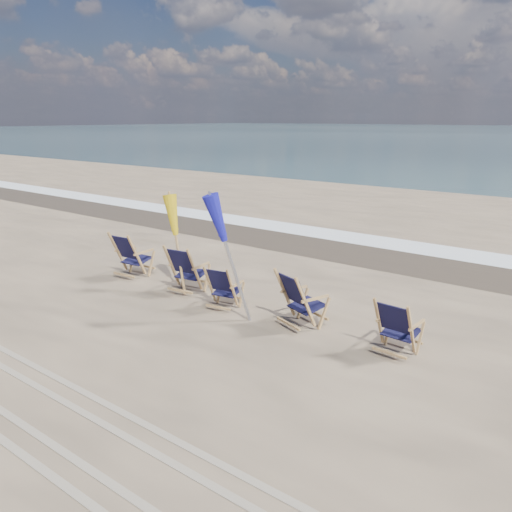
# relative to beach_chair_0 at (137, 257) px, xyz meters

# --- Properties ---
(surf_foam) EXTENTS (200.00, 1.40, 0.01)m
(surf_foam) POSITION_rel_beach_chair_0_xyz_m (2.85, 6.82, -0.55)
(surf_foam) COLOR silver
(surf_foam) RESTS_ON ground
(wet_sand_strip) EXTENTS (200.00, 2.60, 0.00)m
(wet_sand_strip) POSITION_rel_beach_chair_0_xyz_m (2.85, 5.32, -0.56)
(wet_sand_strip) COLOR #42362A
(wet_sand_strip) RESTS_ON ground
(tire_tracks) EXTENTS (80.00, 1.30, 0.01)m
(tire_tracks) POSITION_rel_beach_chair_0_xyz_m (2.85, -4.28, -0.55)
(tire_tracks) COLOR gray
(tire_tracks) RESTS_ON ground
(beach_chair_0) EXTENTS (0.77, 0.85, 1.11)m
(beach_chair_0) POSITION_rel_beach_chair_0_xyz_m (0.00, 0.00, 0.00)
(beach_chair_0) COLOR black
(beach_chair_0) RESTS_ON ground
(beach_chair_1) EXTENTS (0.79, 0.86, 1.08)m
(beach_chair_1) POSITION_rel_beach_chair_0_xyz_m (1.79, 0.02, -0.02)
(beach_chair_1) COLOR black
(beach_chair_1) RESTS_ON ground
(beach_chair_2) EXTENTS (0.68, 0.74, 0.92)m
(beach_chair_2) POSITION_rel_beach_chair_0_xyz_m (2.98, -0.21, -0.10)
(beach_chair_2) COLOR black
(beach_chair_2) RESTS_ON ground
(beach_chair_3) EXTENTS (0.91, 0.96, 1.08)m
(beach_chair_3) POSITION_rel_beach_chair_0_xyz_m (4.61, -0.22, -0.02)
(beach_chair_3) COLOR black
(beach_chair_3) RESTS_ON ground
(beach_chair_4) EXTENTS (0.67, 0.74, 0.97)m
(beach_chair_4) POSITION_rel_beach_chair_0_xyz_m (6.43, -0.14, -0.07)
(beach_chair_4) COLOR black
(beach_chair_4) RESTS_ON ground
(umbrella_yellow) EXTENTS (0.30, 0.30, 2.10)m
(umbrella_yellow) POSITION_rel_beach_chair_0_xyz_m (1.31, 0.03, 1.02)
(umbrella_yellow) COLOR #A67E4A
(umbrella_yellow) RESTS_ON ground
(umbrella_blue) EXTENTS (0.30, 0.30, 2.43)m
(umbrella_blue) POSITION_rel_beach_chair_0_xyz_m (3.27, -0.55, 1.33)
(umbrella_blue) COLOR #A5A5AD
(umbrella_blue) RESTS_ON ground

